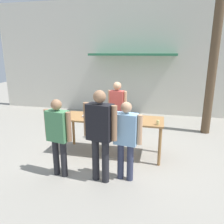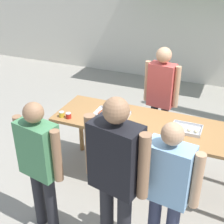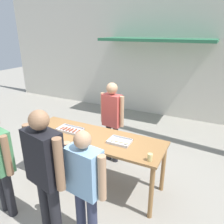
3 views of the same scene
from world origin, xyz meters
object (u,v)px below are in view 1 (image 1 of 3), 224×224
at_px(condiment_jar_mustard, 65,117).
at_px(person_server_behind_table, 117,106).
at_px(beer_cup, 158,123).
at_px(utility_pole, 216,35).
at_px(food_tray_buns, 132,119).
at_px(person_customer_waiting_in_line, 100,129).
at_px(food_tray_sausages, 93,116).
at_px(person_customer_with_cup, 126,135).
at_px(person_customer_holding_hotdog, 58,132).
at_px(condiment_jar_ketchup, 69,117).

distance_m(condiment_jar_mustard, person_server_behind_table, 1.51).
height_order(beer_cup, utility_pole, utility_pole).
distance_m(food_tray_buns, person_server_behind_table, 0.95).
xyz_separation_m(condiment_jar_mustard, person_customer_waiting_in_line, (1.15, -0.92, 0.10)).
height_order(person_server_behind_table, person_customer_waiting_in_line, person_customer_waiting_in_line).
bearing_deg(food_tray_sausages, food_tray_buns, 0.12).
bearing_deg(person_customer_with_cup, food_tray_buns, -81.73).
distance_m(food_tray_buns, utility_pole, 3.58).
xyz_separation_m(food_tray_buns, beer_cup, (0.60, -0.29, 0.04)).
bearing_deg(person_customer_waiting_in_line, utility_pole, -115.08).
distance_m(condiment_jar_mustard, person_customer_holding_hotdog, 0.97).
relative_size(food_tray_sausages, person_customer_waiting_in_line, 0.25).
height_order(person_customer_holding_hotdog, person_customer_waiting_in_line, person_customer_waiting_in_line).
bearing_deg(person_customer_holding_hotdog, utility_pole, -124.49).
bearing_deg(person_customer_with_cup, person_customer_waiting_in_line, 25.91).
bearing_deg(condiment_jar_mustard, beer_cup, -0.02).
bearing_deg(utility_pole, food_tray_buns, -134.01).
height_order(condiment_jar_ketchup, utility_pole, utility_pole).
relative_size(food_tray_sausages, condiment_jar_mustard, 6.18).
bearing_deg(person_server_behind_table, beer_cup, -36.31).
bearing_deg(person_customer_with_cup, person_customer_holding_hotdog, 14.06).
bearing_deg(person_customer_with_cup, food_tray_sausages, -39.04).
height_order(food_tray_sausages, person_customer_holding_hotdog, person_customer_holding_hotdog).
xyz_separation_m(food_tray_buns, condiment_jar_ketchup, (-1.50, -0.29, 0.02)).
height_order(person_customer_waiting_in_line, utility_pole, utility_pole).
xyz_separation_m(condiment_jar_mustard, beer_cup, (2.20, -0.00, 0.02)).
distance_m(beer_cup, person_customer_holding_hotdog, 2.13).
relative_size(condiment_jar_mustard, person_customer_with_cup, 0.05).
bearing_deg(person_server_behind_table, person_customer_waiting_in_line, -80.28).
relative_size(condiment_jar_mustard, beer_cup, 0.67).
relative_size(food_tray_buns, person_customer_waiting_in_line, 0.20).
bearing_deg(beer_cup, person_customer_waiting_in_line, -138.65).
distance_m(food_tray_buns, beer_cup, 0.67).
height_order(condiment_jar_mustard, person_server_behind_table, person_server_behind_table).
xyz_separation_m(food_tray_sausages, beer_cup, (1.59, -0.29, 0.04)).
xyz_separation_m(food_tray_sausages, utility_pole, (3.06, 2.14, 2.00)).
relative_size(person_customer_holding_hotdog, utility_pole, 0.28).
relative_size(food_tray_sausages, person_customer_with_cup, 0.29).
height_order(food_tray_buns, beer_cup, beer_cup).
distance_m(food_tray_sausages, person_customer_holding_hotdog, 1.26).
bearing_deg(person_server_behind_table, person_customer_holding_hotdog, -104.04).
bearing_deg(food_tray_buns, person_customer_with_cup, -88.96).
xyz_separation_m(person_server_behind_table, person_customer_waiting_in_line, (0.09, -2.00, 0.04)).
relative_size(condiment_jar_mustard, person_customer_holding_hotdog, 0.05).
bearing_deg(food_tray_sausages, person_customer_with_cup, -46.27).
bearing_deg(beer_cup, condiment_jar_mustard, 179.98).
xyz_separation_m(person_server_behind_table, person_customer_holding_hotdog, (-0.78, -2.01, -0.08)).
relative_size(food_tray_buns, condiment_jar_ketchup, 4.95).
xyz_separation_m(food_tray_sausages, person_server_behind_table, (0.46, 0.79, 0.08)).
bearing_deg(food_tray_buns, food_tray_sausages, -179.88).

